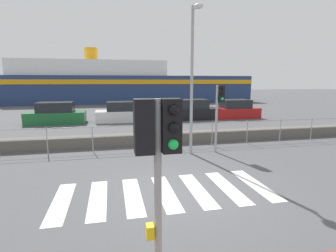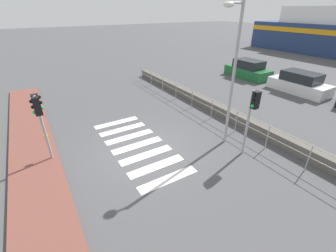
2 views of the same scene
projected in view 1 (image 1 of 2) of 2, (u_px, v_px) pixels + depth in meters
name	position (u px, v px, depth m)	size (l,w,h in m)	color
ground_plane	(184.00, 191.00, 7.28)	(160.00, 160.00, 0.00)	#4C4C4F
crosswalk	(166.00, 192.00, 7.17)	(5.85, 2.40, 0.01)	silver
seawall	(152.00, 139.00, 12.66)	(22.16, 0.55, 0.54)	#605B54
harbor_fence	(155.00, 132.00, 11.74)	(19.98, 0.04, 1.16)	#9EA0A3
traffic_light_near	(157.00, 147.00, 3.30)	(0.58, 0.41, 2.80)	#9EA0A3
traffic_light_far	(219.00, 103.00, 10.94)	(0.34, 0.32, 2.85)	#9EA0A3
streetlamp	(193.00, 65.00, 10.29)	(0.32, 0.98, 5.89)	#9EA0A3
ferry_boat	(117.00, 85.00, 38.03)	(36.35, 8.31, 7.60)	navy
parked_car_green	(56.00, 114.00, 18.78)	(4.02, 1.82, 1.53)	#1E6633
parked_car_white	(124.00, 113.00, 19.79)	(4.14, 1.80, 1.50)	silver
parked_car_black	(190.00, 111.00, 20.88)	(4.55, 1.78, 1.58)	black
parked_car_red	(235.00, 110.00, 21.71)	(3.82, 1.81, 1.52)	#B21919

